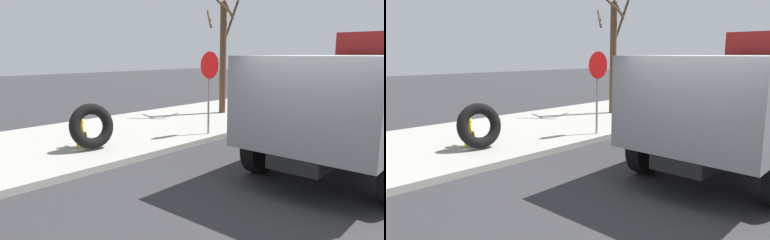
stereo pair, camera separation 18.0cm
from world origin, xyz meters
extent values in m
plane|color=#2D2D30|center=(0.00, 0.00, 0.00)|extent=(80.00, 80.00, 0.00)
cube|color=#99968E|center=(0.00, 6.50, 0.07)|extent=(36.00, 5.00, 0.15)
cylinder|color=yellow|center=(-0.89, 5.68, 0.45)|extent=(0.19, 0.19, 0.60)
sphere|color=yellow|center=(-0.89, 5.68, 0.80)|extent=(0.22, 0.22, 0.22)
cylinder|color=yellow|center=(-0.89, 5.51, 0.52)|extent=(0.09, 0.15, 0.09)
cylinder|color=yellow|center=(-0.89, 5.85, 0.52)|extent=(0.09, 0.15, 0.09)
cylinder|color=yellow|center=(-0.89, 5.51, 0.45)|extent=(0.10, 0.15, 0.10)
torus|color=black|center=(-0.80, 5.27, 0.72)|extent=(1.16, 0.64, 1.13)
cylinder|color=gray|center=(2.44, 4.35, 1.32)|extent=(0.06, 0.06, 2.35)
cylinder|color=red|center=(2.44, 4.31, 2.12)|extent=(0.76, 0.02, 0.76)
cube|color=slate|center=(2.14, 0.38, 1.60)|extent=(4.87, 2.65, 1.60)
cube|color=black|center=(3.24, 0.42, 0.67)|extent=(7.02, 1.11, 0.24)
cylinder|color=black|center=(5.50, 1.74, 0.55)|extent=(1.11, 0.33, 1.10)
cylinder|color=black|center=(0.90, 1.60, 0.55)|extent=(1.11, 0.33, 1.10)
cylinder|color=#4C3823|center=(5.69, 6.42, 2.24)|extent=(0.25, 0.25, 4.18)
cylinder|color=#4C3823|center=(5.29, 6.79, 3.73)|extent=(0.83, 0.89, 0.76)
cylinder|color=#4C3823|center=(5.26, 6.25, 4.24)|extent=(0.44, 0.94, 0.90)
cylinder|color=#4C3823|center=(5.66, 6.17, 4.04)|extent=(0.59, 0.15, 0.68)
cylinder|color=#4C3823|center=(6.06, 6.31, 3.74)|extent=(0.33, 0.83, 1.35)
camera|label=1|loc=(-5.29, -2.29, 2.43)|focal=33.54mm
camera|label=2|loc=(-5.17, -2.42, 2.43)|focal=33.54mm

